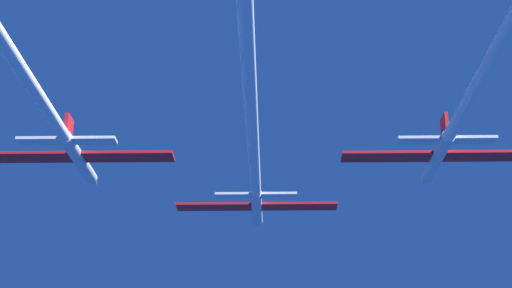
{
  "coord_description": "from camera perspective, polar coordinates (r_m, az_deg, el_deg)",
  "views": [
    {
      "loc": [
        1.03,
        -83.58,
        -25.94
      ],
      "look_at": [
        -0.15,
        -19.38,
        -0.36
      ],
      "focal_mm": 54.96,
      "sensor_mm": 36.0,
      "label": 1
    }
  ],
  "objects": [
    {
      "name": "jet_lead",
      "position": [
        67.59,
        -0.24,
        0.46
      ],
      "size": [
        17.68,
        66.24,
        2.93
      ],
      "color": "white"
    },
    {
      "name": "jet_left_wing",
      "position": [
        56.15,
        -17.46,
        6.37
      ],
      "size": [
        17.68,
        66.14,
        2.93
      ],
      "color": "white"
    },
    {
      "name": "jet_right_wing",
      "position": [
        57.68,
        16.62,
        5.72
      ],
      "size": [
        17.68,
        62.94,
        2.93
      ],
      "color": "white"
    }
  ]
}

